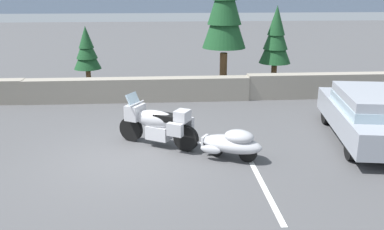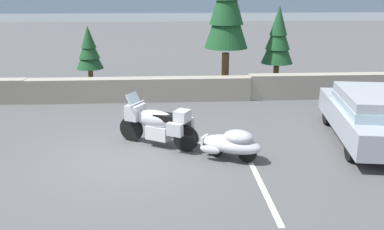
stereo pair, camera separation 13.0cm
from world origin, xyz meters
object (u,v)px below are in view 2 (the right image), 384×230
Objects in this scene: touring_motorcycle at (157,123)px; sedan_at_right_edge at (372,115)px; pine_tree_tall at (227,5)px; car_shaped_trailer at (232,143)px; pine_tree_far_right at (89,50)px; pine_tree_secondary at (278,38)px.

touring_motorcycle is 0.44× the size of sedan_at_right_edge.
touring_motorcycle is 0.39× the size of pine_tree_tall.
pine_tree_tall is (2.53, 5.69, 2.70)m from touring_motorcycle.
pine_tree_far_right reaches higher than car_shaped_trailer.
car_shaped_trailer is 0.44× the size of sedan_at_right_edge.
pine_tree_tall is (0.74, 6.73, 2.91)m from car_shaped_trailer.
pine_tree_far_right is (-2.81, 6.60, 0.95)m from touring_motorcycle.
car_shaped_trailer is at bearing -96.32° from pine_tree_tall.
pine_tree_tall reaches higher than sedan_at_right_edge.
car_shaped_trailer is 8.98m from pine_tree_far_right.
touring_motorcycle is 6.79m from pine_tree_tall.
pine_tree_secondary is at bearing 52.17° from touring_motorcycle.
car_shaped_trailer is 0.83× the size of pine_tree_far_right.
pine_tree_far_right is at bearing 141.54° from sedan_at_right_edge.
pine_tree_secondary reaches higher than car_shaped_trailer.
pine_tree_secondary is (4.61, 5.93, 1.44)m from touring_motorcycle.
pine_tree_tall is (-3.09, 5.80, 2.55)m from sedan_at_right_edge.
pine_tree_tall is at bearing 83.68° from car_shaped_trailer.
sedan_at_right_edge is 7.05m from pine_tree_tall.
car_shaped_trailer is (1.79, -1.03, -0.21)m from touring_motorcycle.
touring_motorcycle is 7.65m from pine_tree_secondary.
pine_tree_far_right is (-8.44, 6.70, 0.80)m from sedan_at_right_edge.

